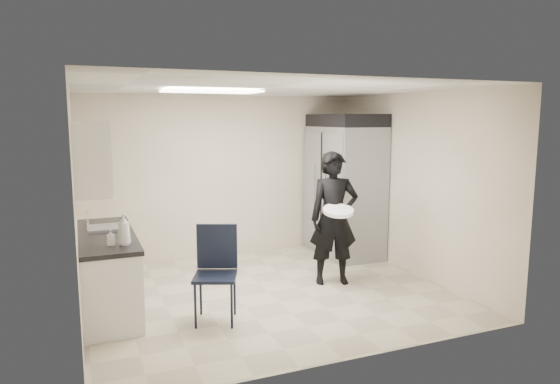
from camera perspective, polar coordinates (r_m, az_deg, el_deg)
name	(u,v)px	position (r m, az deg, el deg)	size (l,w,h in m)	color
floor	(268,292)	(6.61, -1.34, -11.37)	(4.50, 4.50, 0.00)	#BAAE92
ceiling	(268,88)	(6.22, -1.42, 11.77)	(4.50, 4.50, 0.00)	silver
back_wall	(224,176)	(8.17, -6.38, 1.80)	(4.50, 4.50, 0.00)	beige
left_wall	(76,205)	(5.88, -22.32, -1.37)	(4.00, 4.00, 0.00)	beige
right_wall	(415,184)	(7.38, 15.17, 0.85)	(4.00, 4.00, 0.00)	beige
ceiling_panel	(212,91)	(6.42, -7.83, 11.33)	(1.20, 0.60, 0.02)	white
lower_counter	(108,273)	(6.28, -19.11, -8.77)	(0.60, 1.90, 0.86)	silver
countertop	(106,236)	(6.16, -19.32, -4.72)	(0.64, 1.95, 0.05)	black
sink	(106,232)	(6.41, -19.25, -4.36)	(0.42, 0.40, 0.14)	gray
faucet	(88,221)	(6.38, -21.11, -3.15)	(0.02, 0.02, 0.24)	silver
upper_cabinets	(90,155)	(6.02, -20.94, 3.95)	(0.35, 1.80, 0.75)	silver
towel_dispenser	(83,165)	(7.19, -21.61, 2.92)	(0.22, 0.30, 0.35)	black
notice_sticker_left	(77,210)	(6.00, -22.22, -1.97)	(0.00, 0.12, 0.07)	yellow
notice_sticker_right	(77,211)	(6.20, -22.21, -2.02)	(0.00, 0.12, 0.07)	yellow
commercial_fridge	(345,191)	(8.24, 7.40, 0.08)	(0.80, 1.35, 2.10)	gray
fridge_compressor	(346,120)	(8.15, 7.55, 8.10)	(0.80, 1.35, 0.20)	black
folding_chair	(215,277)	(5.60, -7.42, -9.56)	(0.46, 0.46, 1.03)	black
man_tuxedo	(334,218)	(6.77, 6.17, -3.00)	(0.66, 0.44, 1.80)	black
bucket_lid	(338,211)	(6.51, 6.69, -2.14)	(0.40, 0.40, 0.05)	white
soap_bottle_a	(124,229)	(5.52, -17.42, -4.08)	(0.13, 0.13, 0.34)	silver
soap_bottle_b	(111,237)	(5.57, -18.78, -4.93)	(0.08, 0.08, 0.17)	#A1A3AD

